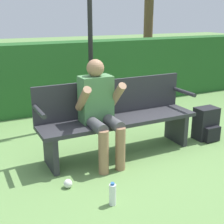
{
  "coord_description": "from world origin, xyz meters",
  "views": [
    {
      "loc": [
        -1.65,
        -3.1,
        1.64
      ],
      "look_at": [
        -0.15,
        -0.1,
        0.58
      ],
      "focal_mm": 50.0,
      "sensor_mm": 36.0,
      "label": 1
    }
  ],
  "objects": [
    {
      "name": "person_seated",
      "position": [
        -0.28,
        -0.06,
        0.65
      ],
      "size": [
        0.5,
        0.58,
        1.17
      ],
      "color": "#4C7F4C",
      "rests_on": "ground"
    },
    {
      "name": "park_bench",
      "position": [
        0.0,
        0.07,
        0.46
      ],
      "size": [
        1.95,
        0.46,
        0.89
      ],
      "color": "#2D2D33",
      "rests_on": "ground"
    },
    {
      "name": "litter_crumple",
      "position": [
        -0.82,
        -0.48,
        0.04
      ],
      "size": [
        0.09,
        0.09,
        0.09
      ],
      "color": "silver",
      "rests_on": "ground"
    },
    {
      "name": "signpost",
      "position": [
        0.15,
        1.19,
        1.63
      ],
      "size": [
        0.3,
        0.09,
        2.91
      ],
      "color": "black",
      "rests_on": "ground"
    },
    {
      "name": "backpack",
      "position": [
        1.28,
        -0.11,
        0.21
      ],
      "size": [
        0.3,
        0.28,
        0.44
      ],
      "color": "black",
      "rests_on": "ground"
    },
    {
      "name": "water_bottle",
      "position": [
        -0.56,
        -0.93,
        0.1
      ],
      "size": [
        0.06,
        0.06,
        0.22
      ],
      "color": "white",
      "rests_on": "ground"
    },
    {
      "name": "ground_plane",
      "position": [
        0.0,
        0.0,
        0.0
      ],
      "size": [
        40.0,
        40.0,
        0.0
      ],
      "primitive_type": "plane",
      "color": "#668E4C"
    },
    {
      "name": "hedge_back",
      "position": [
        0.0,
        2.17,
        0.59
      ],
      "size": [
        12.0,
        0.54,
        1.18
      ],
      "color": "#235623",
      "rests_on": "ground"
    }
  ]
}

